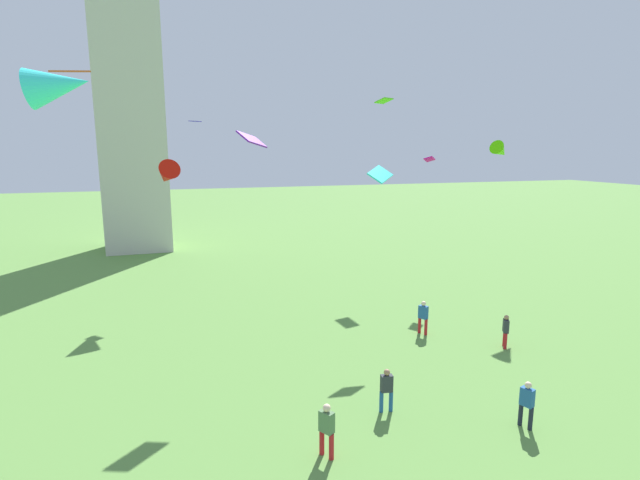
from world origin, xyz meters
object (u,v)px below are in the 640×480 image
(person_0, at_px, (527,402))
(kite_flying_7, at_px, (252,139))
(kite_flying_3, at_px, (195,121))
(kite_flying_4, at_px, (501,151))
(monument_obelisk, at_px, (125,5))
(kite_flying_1, at_px, (429,159))
(person_5, at_px, (327,427))
(kite_flying_0, at_px, (384,101))
(person_1, at_px, (386,388))
(kite_flying_5, at_px, (167,175))
(kite_flying_6, at_px, (59,85))
(person_4, at_px, (506,329))
(person_2, at_px, (423,315))
(kite_flying_2, at_px, (70,71))
(kite_flying_8, at_px, (380,174))

(person_0, height_order, kite_flying_7, kite_flying_7)
(kite_flying_3, bearing_deg, kite_flying_4, 20.85)
(monument_obelisk, bearing_deg, kite_flying_1, -45.24)
(person_5, relative_size, kite_flying_0, 1.25)
(person_1, bearing_deg, kite_flying_5, -58.88)
(kite_flying_0, height_order, kite_flying_3, kite_flying_0)
(kite_flying_1, xyz_separation_m, kite_flying_6, (-21.05, -10.79, 2.88))
(person_4, xyz_separation_m, kite_flying_0, (1.01, 16.89, 12.52))
(person_2, bearing_deg, kite_flying_1, -56.88)
(person_0, xyz_separation_m, person_2, (1.00, 8.98, 0.05))
(person_4, xyz_separation_m, kite_flying_5, (-15.54, 13.60, 7.15))
(kite_flying_1, relative_size, kite_flying_5, 0.43)
(kite_flying_0, bearing_deg, kite_flying_2, 104.47)
(kite_flying_0, distance_m, kite_flying_1, 7.11)
(person_1, bearing_deg, kite_flying_7, -60.31)
(monument_obelisk, height_order, kite_flying_4, monument_obelisk)
(person_1, bearing_deg, kite_flying_3, -67.97)
(kite_flying_3, bearing_deg, monument_obelisk, 157.66)
(person_1, height_order, person_4, person_1)
(kite_flying_1, xyz_separation_m, kite_flying_2, (-21.51, -5.24, 4.12))
(kite_flying_0, distance_m, kite_flying_3, 14.52)
(person_5, relative_size, kite_flying_1, 1.68)
(person_2, distance_m, kite_flying_6, 19.52)
(kite_flying_4, bearing_deg, kite_flying_2, 66.27)
(kite_flying_1, bearing_deg, person_0, -152.60)
(kite_flying_0, xyz_separation_m, kite_flying_7, (-12.59, -12.05, -3.26))
(person_2, xyz_separation_m, kite_flying_0, (4.00, 14.02, 12.44))
(person_0, relative_size, kite_flying_2, 0.96)
(kite_flying_2, bearing_deg, person_2, -144.58)
(kite_flying_2, distance_m, kite_flying_8, 15.66)
(kite_flying_2, bearing_deg, person_4, -150.82)
(kite_flying_3, bearing_deg, kite_flying_5, -70.95)
(kite_flying_5, distance_m, kite_flying_7, 9.84)
(person_2, distance_m, kite_flying_4, 12.44)
(person_0, distance_m, kite_flying_3, 27.38)
(kite_flying_6, bearing_deg, kite_flying_3, -12.12)
(kite_flying_1, xyz_separation_m, kite_flying_3, (-15.43, 5.86, 2.62))
(person_2, distance_m, person_4, 4.14)
(person_1, height_order, kite_flying_8, kite_flying_8)
(kite_flying_3, distance_m, kite_flying_7, 12.64)
(monument_obelisk, bearing_deg, kite_flying_5, -81.67)
(monument_obelisk, bearing_deg, kite_flying_0, -37.86)
(kite_flying_0, xyz_separation_m, kite_flying_5, (-16.55, -3.29, -5.37))
(kite_flying_2, bearing_deg, monument_obelisk, -46.05)
(kite_flying_1, distance_m, kite_flying_2, 22.52)
(kite_flying_4, bearing_deg, kite_flying_7, 72.24)
(kite_flying_0, relative_size, kite_flying_2, 0.81)
(person_2, relative_size, kite_flying_5, 0.72)
(kite_flying_2, xyz_separation_m, kite_flying_7, (7.89, -1.33, -2.96))
(kite_flying_1, distance_m, kite_flying_8, 9.10)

